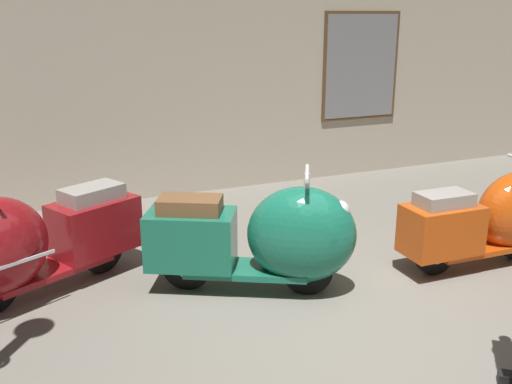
# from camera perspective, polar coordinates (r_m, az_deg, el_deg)

# --- Properties ---
(ground_plane) EXTENTS (60.00, 60.00, 0.00)m
(ground_plane) POSITION_cam_1_polar(r_m,az_deg,el_deg) (4.36, 11.49, -14.42)
(ground_plane) COLOR slate
(showroom_back_wall) EXTENTS (18.00, 0.24, 3.86)m
(showroom_back_wall) POSITION_cam_1_polar(r_m,az_deg,el_deg) (7.53, -6.30, 14.42)
(showroom_back_wall) COLOR #BCB29E
(showroom_back_wall) RESTS_ON ground
(scooter_0) EXTENTS (1.78, 1.22, 1.06)m
(scooter_0) POSITION_cam_1_polar(r_m,az_deg,el_deg) (5.06, -21.49, -4.66)
(scooter_0) COLOR black
(scooter_0) RESTS_ON ground
(scooter_1) EXTENTS (1.76, 1.26, 1.06)m
(scooter_1) POSITION_cam_1_polar(r_m,az_deg,el_deg) (4.83, 1.12, -4.49)
(scooter_1) COLOR black
(scooter_1) RESTS_ON ground
(scooter_2) EXTENTS (1.64, 0.55, 0.99)m
(scooter_2) POSITION_cam_1_polar(r_m,az_deg,el_deg) (5.82, 22.29, -2.35)
(scooter_2) COLOR black
(scooter_2) RESTS_ON ground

